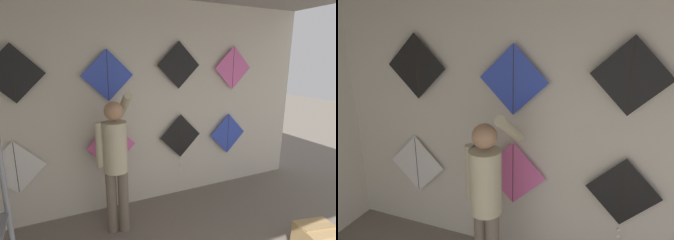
% 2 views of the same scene
% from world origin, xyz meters
% --- Properties ---
extents(back_panel, '(5.47, 0.06, 2.80)m').
position_xyz_m(back_panel, '(0.00, 3.56, 1.40)').
color(back_panel, beige).
rests_on(back_panel, ground).
extents(shopkeeper, '(0.41, 0.53, 1.68)m').
position_xyz_m(shopkeeper, '(-0.47, 2.99, 0.95)').
color(shopkeeper, '#726656').
rests_on(shopkeeper, ground).
extents(kite_0, '(0.65, 0.01, 0.65)m').
position_xyz_m(kite_0, '(-1.52, 3.47, 0.80)').
color(kite_0, white).
extents(kite_1, '(0.65, 0.01, 0.65)m').
position_xyz_m(kite_1, '(-0.41, 3.47, 0.91)').
color(kite_1, pink).
extents(kite_2, '(0.65, 0.04, 0.86)m').
position_xyz_m(kite_2, '(0.60, 3.47, 0.89)').
color(kite_2, black).
extents(kite_3, '(0.65, 0.01, 0.65)m').
position_xyz_m(kite_3, '(1.46, 3.47, 0.86)').
color(kite_3, blue).
extents(kite_4, '(0.65, 0.01, 0.65)m').
position_xyz_m(kite_4, '(-1.43, 3.47, 1.87)').
color(kite_4, black).
extents(kite_5, '(0.65, 0.01, 0.65)m').
position_xyz_m(kite_5, '(-0.42, 3.47, 1.83)').
color(kite_5, blue).
extents(kite_6, '(0.65, 0.01, 0.65)m').
position_xyz_m(kite_6, '(0.57, 3.47, 1.94)').
color(kite_6, black).
extents(kite_7, '(0.65, 0.01, 0.65)m').
position_xyz_m(kite_7, '(1.49, 3.47, 1.89)').
color(kite_7, pink).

